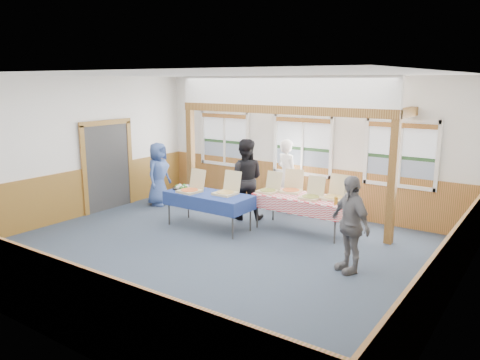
% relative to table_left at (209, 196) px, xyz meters
% --- Properties ---
extents(floor, '(8.00, 8.00, 0.00)m').
position_rel_table_left_xyz_m(floor, '(0.98, -1.07, -0.70)').
color(floor, '#273540').
rests_on(floor, ground).
extents(ceiling, '(8.00, 8.00, 0.00)m').
position_rel_table_left_xyz_m(ceiling, '(0.98, -1.07, 2.50)').
color(ceiling, white).
rests_on(ceiling, wall_back).
extents(wall_back, '(8.00, 0.00, 8.00)m').
position_rel_table_left_xyz_m(wall_back, '(0.98, 2.43, 0.90)').
color(wall_back, silver).
rests_on(wall_back, floor).
extents(wall_front, '(8.00, 0.00, 8.00)m').
position_rel_table_left_xyz_m(wall_front, '(0.98, -4.57, 0.90)').
color(wall_front, silver).
rests_on(wall_front, floor).
extents(wall_left, '(0.00, 8.00, 8.00)m').
position_rel_table_left_xyz_m(wall_left, '(-3.02, -1.07, 0.90)').
color(wall_left, silver).
rests_on(wall_left, floor).
extents(wall_right, '(0.00, 8.00, 8.00)m').
position_rel_table_left_xyz_m(wall_right, '(4.98, -1.07, 0.90)').
color(wall_right, silver).
rests_on(wall_right, floor).
extents(wainscot_back, '(7.98, 0.05, 1.10)m').
position_rel_table_left_xyz_m(wainscot_back, '(0.98, 2.40, -0.15)').
color(wainscot_back, brown).
rests_on(wainscot_back, floor).
extents(wainscot_front, '(7.98, 0.05, 1.10)m').
position_rel_table_left_xyz_m(wainscot_front, '(0.98, -4.55, -0.15)').
color(wainscot_front, brown).
rests_on(wainscot_front, floor).
extents(wainscot_left, '(0.05, 6.98, 1.10)m').
position_rel_table_left_xyz_m(wainscot_left, '(-3.00, -1.07, -0.15)').
color(wainscot_left, brown).
rests_on(wainscot_left, floor).
extents(wainscot_right, '(0.05, 6.98, 1.10)m').
position_rel_table_left_xyz_m(wainscot_right, '(4.95, -1.07, -0.15)').
color(wainscot_right, brown).
rests_on(wainscot_right, floor).
extents(cased_opening, '(0.06, 1.30, 2.10)m').
position_rel_table_left_xyz_m(cased_opening, '(-2.98, -0.17, 0.35)').
color(cased_opening, '#313131').
rests_on(cased_opening, wall_left).
extents(window_left, '(1.56, 0.10, 1.46)m').
position_rel_table_left_xyz_m(window_left, '(-1.32, 2.38, 0.98)').
color(window_left, white).
rests_on(window_left, wall_back).
extents(window_mid, '(1.56, 0.10, 1.46)m').
position_rel_table_left_xyz_m(window_mid, '(0.98, 2.38, 0.98)').
color(window_mid, white).
rests_on(window_mid, wall_back).
extents(window_right, '(1.56, 0.10, 1.46)m').
position_rel_table_left_xyz_m(window_right, '(3.28, 2.38, 0.98)').
color(window_right, white).
rests_on(window_right, wall_back).
extents(post_left, '(0.15, 0.15, 2.40)m').
position_rel_table_left_xyz_m(post_left, '(-1.52, 1.23, 0.50)').
color(post_left, '#553213').
rests_on(post_left, floor).
extents(post_right, '(0.15, 0.15, 2.40)m').
position_rel_table_left_xyz_m(post_right, '(3.48, 1.23, 0.50)').
color(post_right, '#553213').
rests_on(post_right, floor).
extents(cross_beam, '(5.15, 0.18, 0.18)m').
position_rel_table_left_xyz_m(cross_beam, '(0.98, 1.23, 1.79)').
color(cross_beam, '#553213').
rests_on(cross_beam, post_left).
extents(table_left, '(1.97, 1.06, 0.76)m').
position_rel_table_left_xyz_m(table_left, '(0.00, 0.00, 0.00)').
color(table_left, '#313131').
rests_on(table_left, floor).
extents(table_right, '(2.13, 1.48, 0.76)m').
position_rel_table_left_xyz_m(table_right, '(1.74, 0.93, 0.00)').
color(table_right, '#313131').
rests_on(table_right, floor).
extents(pizza_box_a, '(0.46, 0.55, 0.46)m').
position_rel_table_left_xyz_m(pizza_box_a, '(-0.40, -0.11, 0.12)').
color(pizza_box_a, tan).
rests_on(pizza_box_a, table_left).
extents(pizza_box_b, '(0.43, 0.53, 0.46)m').
position_rel_table_left_xyz_m(pizza_box_b, '(0.35, 0.16, 0.12)').
color(pizza_box_b, tan).
rests_on(pizza_box_b, table_left).
extents(pizza_box_c, '(0.41, 0.49, 0.42)m').
position_rel_table_left_xyz_m(pizza_box_c, '(0.99, 0.84, 0.12)').
color(pizza_box_c, tan).
rests_on(pizza_box_c, table_right).
extents(pizza_box_d, '(0.52, 0.59, 0.45)m').
position_rel_table_left_xyz_m(pizza_box_d, '(1.38, 1.13, 0.12)').
color(pizza_box_d, tan).
rests_on(pizza_box_d, table_right).
extents(pizza_box_e, '(0.40, 0.48, 0.42)m').
position_rel_table_left_xyz_m(pizza_box_e, '(1.99, 0.86, 0.12)').
color(pizza_box_e, tan).
rests_on(pizza_box_e, table_right).
extents(pizza_box_f, '(0.44, 0.53, 0.47)m').
position_rel_table_left_xyz_m(pizza_box_f, '(2.39, 1.08, 0.12)').
color(pizza_box_f, tan).
rests_on(pizza_box_f, table_right).
extents(veggie_tray, '(0.40, 0.40, 0.09)m').
position_rel_table_left_xyz_m(veggie_tray, '(-0.75, 0.00, 0.09)').
color(veggie_tray, black).
rests_on(veggie_tray, table_left).
extents(drink_glass, '(0.07, 0.07, 0.15)m').
position_rel_table_left_xyz_m(drink_glass, '(2.59, 0.68, 0.13)').
color(drink_glass, '#A06C1A').
rests_on(drink_glass, table_right).
extents(woman_white, '(0.75, 0.63, 1.76)m').
position_rel_table_left_xyz_m(woman_white, '(0.76, 2.03, 0.18)').
color(woman_white, white).
rests_on(woman_white, floor).
extents(woman_black, '(1.12, 1.04, 1.83)m').
position_rel_table_left_xyz_m(woman_black, '(0.23, 1.02, 0.22)').
color(woman_black, black).
rests_on(woman_black, floor).
extents(man_blue, '(0.64, 0.86, 1.59)m').
position_rel_table_left_xyz_m(man_blue, '(-2.23, 0.79, 0.09)').
color(man_blue, '#38508C').
rests_on(man_blue, floor).
extents(person_grey, '(1.01, 0.85, 1.62)m').
position_rel_table_left_xyz_m(person_grey, '(3.34, -0.51, 0.11)').
color(person_grey, slate).
rests_on(person_grey, floor).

